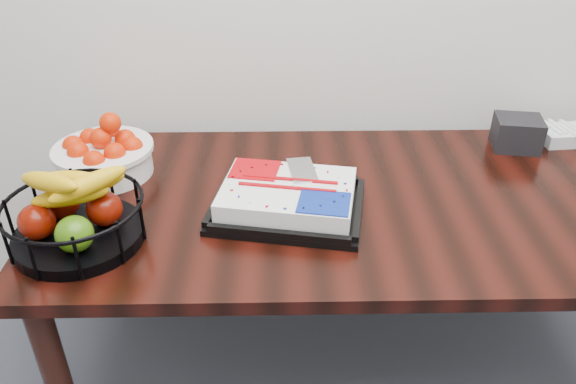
{
  "coord_description": "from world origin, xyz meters",
  "views": [
    {
      "loc": [
        -0.22,
        0.6,
        1.63
      ],
      "look_at": [
        -0.19,
        1.9,
        0.83
      ],
      "focal_mm": 35.0,
      "sensor_mm": 36.0,
      "label": 1
    }
  ],
  "objects_px": {
    "cake_tray": "(288,199)",
    "table": "(351,220)",
    "tangerine_bowl": "(103,150)",
    "fruit_basket": "(75,216)",
    "napkin_box": "(517,133)"
  },
  "relations": [
    {
      "from": "cake_tray",
      "to": "table",
      "type": "bearing_deg",
      "value": 20.27
    },
    {
      "from": "tangerine_bowl",
      "to": "table",
      "type": "bearing_deg",
      "value": -11.33
    },
    {
      "from": "table",
      "to": "fruit_basket",
      "type": "distance_m",
      "value": 0.79
    },
    {
      "from": "cake_tray",
      "to": "napkin_box",
      "type": "bearing_deg",
      "value": 25.69
    },
    {
      "from": "cake_tray",
      "to": "napkin_box",
      "type": "relative_size",
      "value": 3.12
    },
    {
      "from": "cake_tray",
      "to": "fruit_basket",
      "type": "height_order",
      "value": "fruit_basket"
    },
    {
      "from": "cake_tray",
      "to": "fruit_basket",
      "type": "distance_m",
      "value": 0.56
    },
    {
      "from": "table",
      "to": "cake_tray",
      "type": "relative_size",
      "value": 3.83
    },
    {
      "from": "fruit_basket",
      "to": "tangerine_bowl",
      "type": "bearing_deg",
      "value": 93.39
    },
    {
      "from": "tangerine_bowl",
      "to": "cake_tray",
      "type": "bearing_deg",
      "value": -21.51
    },
    {
      "from": "tangerine_bowl",
      "to": "fruit_basket",
      "type": "height_order",
      "value": "tangerine_bowl"
    },
    {
      "from": "fruit_basket",
      "to": "napkin_box",
      "type": "xyz_separation_m",
      "value": [
        1.33,
        0.51,
        -0.02
      ]
    },
    {
      "from": "napkin_box",
      "to": "fruit_basket",
      "type": "bearing_deg",
      "value": -158.95
    },
    {
      "from": "table",
      "to": "tangerine_bowl",
      "type": "bearing_deg",
      "value": 168.67
    },
    {
      "from": "cake_tray",
      "to": "fruit_basket",
      "type": "xyz_separation_m",
      "value": [
        -0.55,
        -0.13,
        0.04
      ]
    }
  ]
}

